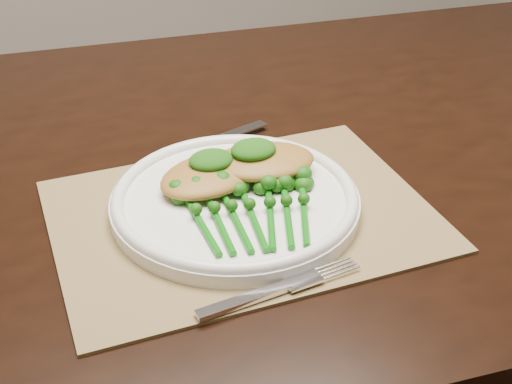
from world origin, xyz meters
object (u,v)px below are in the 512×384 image
object	(u,v)px
dining_table	(251,347)
placemat	(242,215)
dinner_plate	(235,200)
broccolini_bundle	(253,219)
chicken_fillet_left	(210,175)

from	to	relation	value
dining_table	placemat	size ratio (longest dim) A/B	3.89
dining_table	dinner_plate	world-z (taller)	dinner_plate
dining_table	broccolini_bundle	size ratio (longest dim) A/B	9.34
dining_table	placemat	xyz separation A→B (m)	(-0.07, -0.15, 0.37)
dining_table	broccolini_bundle	bearing A→B (deg)	-105.19
dinner_plate	chicken_fillet_left	bearing A→B (deg)	115.28
placemat	dinner_plate	xyz separation A→B (m)	(-0.00, 0.01, 0.02)
chicken_fillet_left	placemat	bearing A→B (deg)	-85.28
placemat	dinner_plate	world-z (taller)	dinner_plate
broccolini_bundle	chicken_fillet_left	bearing A→B (deg)	113.22
placemat	chicken_fillet_left	size ratio (longest dim) A/B	3.30
placemat	broccolini_bundle	bearing A→B (deg)	-92.44
dining_table	dinner_plate	xyz separation A→B (m)	(-0.07, -0.14, 0.39)
dinner_plate	broccolini_bundle	distance (m)	0.06
placemat	chicken_fillet_left	world-z (taller)	chicken_fillet_left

